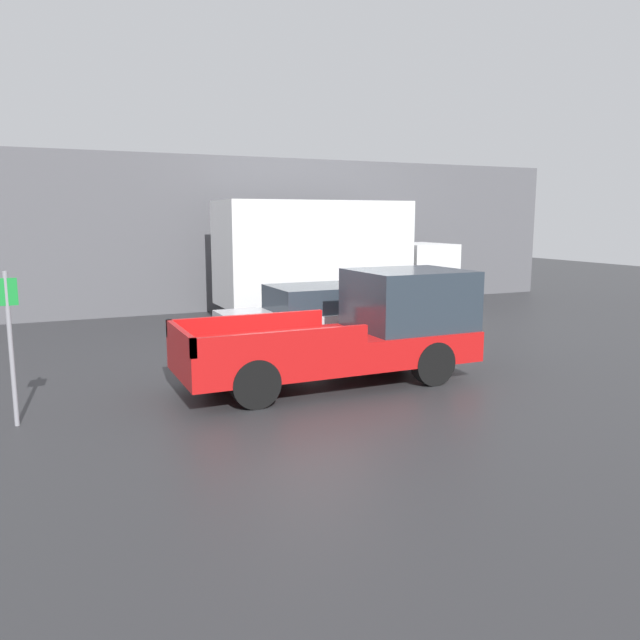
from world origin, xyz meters
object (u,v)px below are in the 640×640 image
Objects in this scene: car at (321,317)px; parking_sign at (10,340)px; delivery_truck at (329,256)px; pickup_truck at (358,330)px.

parking_sign reaches higher than car.
delivery_truck is at bearing 40.97° from parking_sign.
delivery_truck is (2.79, 7.28, 0.92)m from pickup_truck.
pickup_truck is 7.85m from delivery_truck.
pickup_truck reaches higher than car.
pickup_truck is 1.21× the size of car.
parking_sign is (-8.69, -7.54, -0.59)m from delivery_truck.
car is at bearing -117.13° from delivery_truck.
car is 5.11m from delivery_truck.
parking_sign is at bearing -139.03° from delivery_truck.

